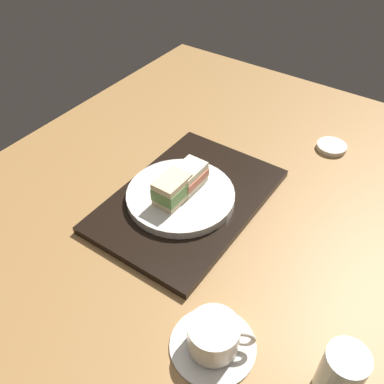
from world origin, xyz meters
TOP-DOWN VIEW (x-y plane):
  - ground_plane at (0.00, 0.00)cm, footprint 140.00×100.00cm
  - serving_tray at (-3.98, -1.19)cm, footprint 40.53×27.59cm
  - sandwich_plate at (-2.67, -2.18)cm, footprint 22.87×22.87cm
  - sandwich_near at (-5.58, -2.07)cm, footprint 7.44×5.40cm
  - sandwich_far at (0.25, -2.29)cm, footprint 7.46×5.26cm
  - coffee_cup at (20.69, 21.00)cm, footprint 13.81×13.81cm
  - drinking_glass at (16.48, 39.06)cm, footprint 6.12×6.12cm
  - small_sauce_dish at (-40.12, 17.08)cm, footprint 7.30×7.30cm

SIDE VIEW (x-z plane):
  - ground_plane at x=0.00cm, z-range -3.00..0.00cm
  - small_sauce_dish at x=-40.12cm, z-range 0.00..1.27cm
  - serving_tray at x=-3.98cm, z-range 0.00..1.63cm
  - sandwich_plate at x=-2.67cm, z-range 1.63..3.43cm
  - coffee_cup at x=20.69cm, z-range -0.37..5.60cm
  - drinking_glass at x=16.48cm, z-range 0.00..10.07cm
  - sandwich_near at x=-5.58cm, z-range 3.43..8.38cm
  - sandwich_far at x=0.25cm, z-range 3.43..9.02cm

